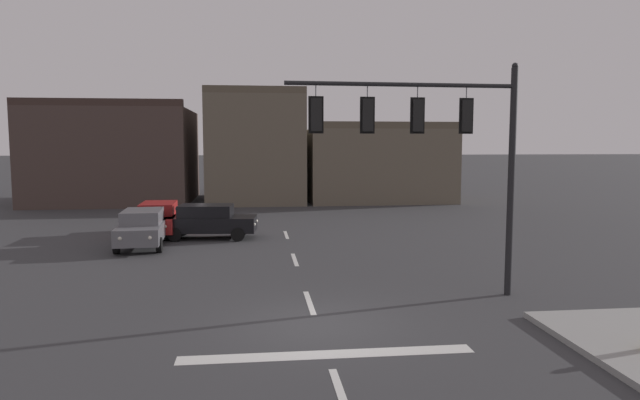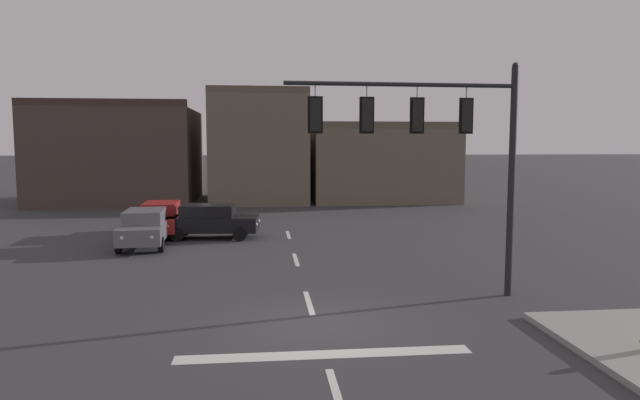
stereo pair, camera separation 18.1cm
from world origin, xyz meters
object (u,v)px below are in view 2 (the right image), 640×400
at_px(signal_mast_near_side, 436,135).
at_px(car_lot_nearside, 161,218).
at_px(car_lot_farside, 211,220).
at_px(car_lot_middle, 145,227).

height_order(signal_mast_near_side, car_lot_nearside, signal_mast_near_side).
distance_m(car_lot_nearside, car_lot_farside, 2.79).
xyz_separation_m(car_lot_nearside, car_lot_farside, (2.51, -1.21, 0.00)).
bearing_deg(signal_mast_near_side, car_lot_nearside, 128.40).
bearing_deg(car_lot_nearside, car_lot_farside, -25.77).
bearing_deg(car_lot_middle, signal_mast_near_side, -43.01).
relative_size(car_lot_nearside, car_lot_middle, 0.99).
xyz_separation_m(car_lot_nearside, car_lot_middle, (-0.18, -3.10, 0.00)).
xyz_separation_m(signal_mast_near_side, car_lot_nearside, (-9.91, 12.51, -3.89)).
height_order(car_lot_nearside, car_lot_farside, same).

